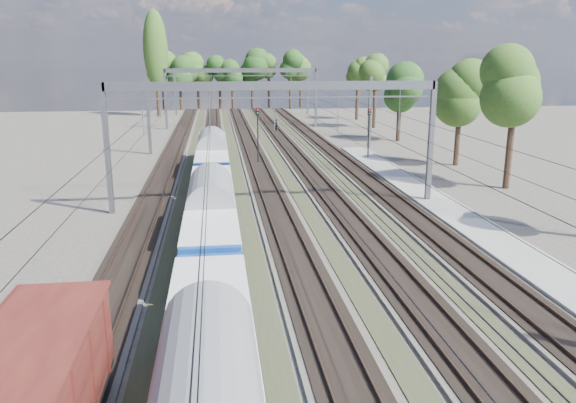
{
  "coord_description": "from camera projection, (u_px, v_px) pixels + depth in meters",
  "views": [
    {
      "loc": [
        -4.09,
        -9.18,
        10.6
      ],
      "look_at": [
        -0.22,
        20.88,
        2.8
      ],
      "focal_mm": 35.0,
      "sensor_mm": 36.0,
      "label": 1
    }
  ],
  "objects": [
    {
      "name": "track_bed",
      "position": [
        259.0,
        167.0,
        55.16
      ],
      "size": [
        21.0,
        130.0,
        0.34
      ],
      "color": "#47423A",
      "rests_on": "ground"
    },
    {
      "name": "platform",
      "position": [
        498.0,
        243.0,
        32.62
      ],
      "size": [
        3.0,
        70.0,
        0.3
      ],
      "primitive_type": "cube",
      "color": "gray",
      "rests_on": "ground"
    },
    {
      "name": "catenary",
      "position": [
        256.0,
        97.0,
        61.02
      ],
      "size": [
        25.65,
        130.0,
        9.0
      ],
      "color": "slate",
      "rests_on": "ground"
    },
    {
      "name": "tree_belt",
      "position": [
        273.0,
        71.0,
        100.9
      ],
      "size": [
        40.84,
        101.32,
        12.32
      ],
      "color": "black",
      "rests_on": "ground"
    },
    {
      "name": "poplar",
      "position": [
        155.0,
        50.0,
        101.34
      ],
      "size": [
        4.4,
        4.4,
        19.04
      ],
      "color": "black",
      "rests_on": "ground"
    },
    {
      "name": "emu_train",
      "position": [
        211.0,
        205.0,
        32.26
      ],
      "size": [
        2.76,
        58.48,
        4.04
      ],
      "color": "black",
      "rests_on": "ground"
    },
    {
      "name": "worker",
      "position": [
        277.0,
        126.0,
        81.21
      ],
      "size": [
        0.54,
        0.76,
        1.99
      ],
      "primitive_type": "imported",
      "rotation": [
        0.0,
        0.0,
        1.65
      ],
      "color": "black",
      "rests_on": "ground"
    },
    {
      "name": "signal_near",
      "position": [
        258.0,
        129.0,
        56.84
      ],
      "size": [
        0.38,
        0.34,
        5.66
      ],
      "rotation": [
        0.0,
        0.0,
        -0.16
      ],
      "color": "black",
      "rests_on": "ground"
    },
    {
      "name": "signal_far",
      "position": [
        369.0,
        128.0,
        58.86
      ],
      "size": [
        0.37,
        0.34,
        5.4
      ],
      "rotation": [
        0.0,
        0.0,
        0.23
      ],
      "color": "black",
      "rests_on": "ground"
    }
  ]
}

